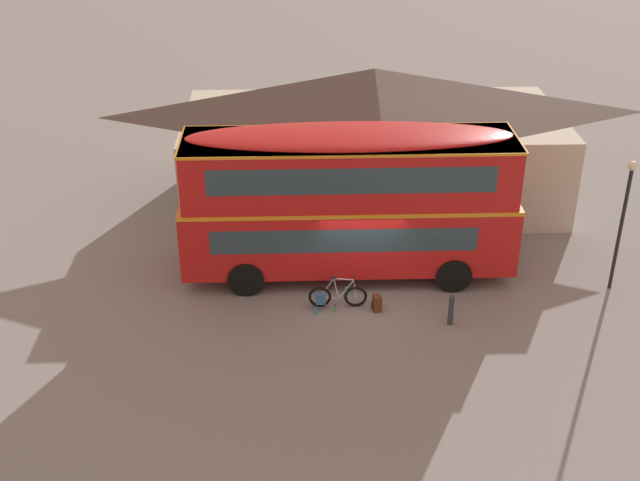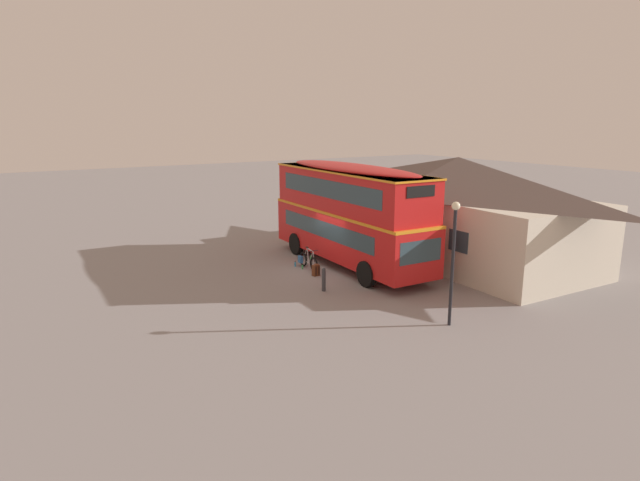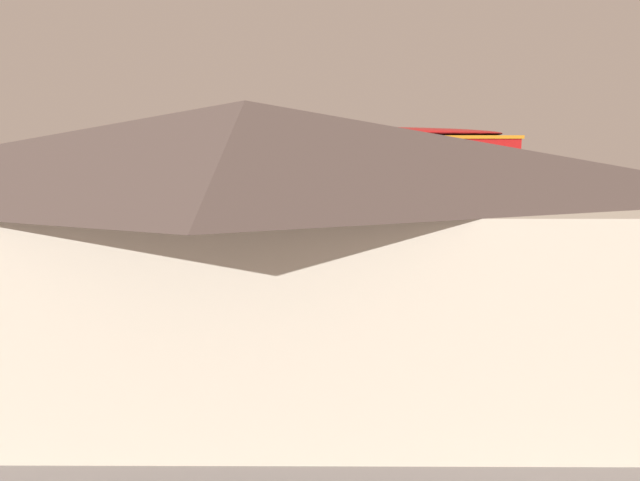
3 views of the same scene
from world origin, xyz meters
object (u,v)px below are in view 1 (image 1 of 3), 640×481
(double_decker_bus, at_px, (349,197))
(kerb_bollard, at_px, (451,309))
(touring_bicycle, at_px, (336,296))
(water_bottle_green_metal, at_px, (335,308))
(water_bottle_blue_sports, at_px, (316,310))
(street_lamp, at_px, (624,211))
(backpack_on_ground, at_px, (377,302))

(double_decker_bus, bearing_deg, kerb_bollard, -49.47)
(touring_bicycle, bearing_deg, double_decker_bus, 74.55)
(water_bottle_green_metal, xyz_separation_m, water_bottle_blue_sports, (-0.56, -0.07, 0.01))
(kerb_bollard, bearing_deg, touring_bicycle, 160.57)
(double_decker_bus, xyz_separation_m, touring_bicycle, (-0.55, -1.97, -2.27))
(touring_bicycle, distance_m, water_bottle_blue_sports, 0.73)
(touring_bicycle, xyz_separation_m, water_bottle_green_metal, (-0.04, -0.25, -0.26))
(water_bottle_green_metal, height_order, kerb_bollard, kerb_bollard)
(water_bottle_green_metal, relative_size, street_lamp, 0.06)
(backpack_on_ground, bearing_deg, water_bottle_green_metal, 179.28)
(backpack_on_ground, xyz_separation_m, water_bottle_green_metal, (-1.22, 0.02, -0.17))
(double_decker_bus, relative_size, water_bottle_blue_sports, 41.78)
(touring_bicycle, distance_m, water_bottle_green_metal, 0.37)
(water_bottle_green_metal, height_order, water_bottle_blue_sports, water_bottle_blue_sports)
(touring_bicycle, distance_m, backpack_on_ground, 1.22)
(water_bottle_blue_sports, height_order, kerb_bollard, kerb_bollard)
(street_lamp, bearing_deg, touring_bicycle, -176.50)
(street_lamp, xyz_separation_m, kerb_bollard, (-5.32, -1.65, -2.14))
(street_lamp, bearing_deg, water_bottle_blue_sports, -174.74)
(touring_bicycle, relative_size, water_bottle_blue_sports, 7.10)
(backpack_on_ground, bearing_deg, touring_bicycle, 167.26)
(street_lamp, height_order, kerb_bollard, street_lamp)
(water_bottle_green_metal, bearing_deg, kerb_bollard, -15.13)
(double_decker_bus, distance_m, water_bottle_blue_sports, 3.60)
(backpack_on_ground, distance_m, kerb_bollard, 2.20)
(backpack_on_ground, height_order, street_lamp, street_lamp)
(backpack_on_ground, xyz_separation_m, water_bottle_blue_sports, (-1.79, -0.05, -0.17))
(water_bottle_green_metal, height_order, street_lamp, street_lamp)
(double_decker_bus, distance_m, backpack_on_ground, 3.32)
(double_decker_bus, height_order, water_bottle_green_metal, double_decker_bus)
(water_bottle_green_metal, distance_m, kerb_bollard, 3.37)
(touring_bicycle, xyz_separation_m, kerb_bollard, (3.20, -1.13, 0.13))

